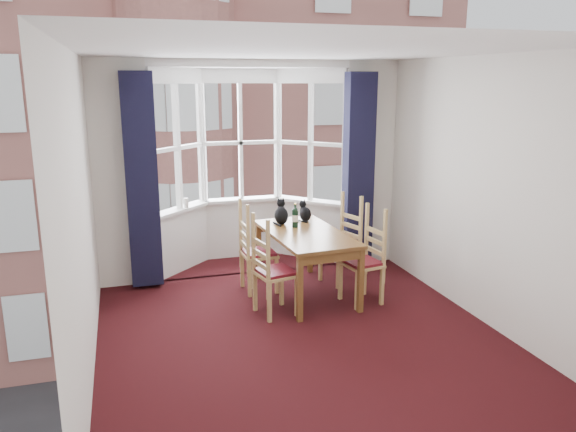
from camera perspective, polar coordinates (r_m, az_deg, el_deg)
name	(u,v)px	position (r m, az deg, el deg)	size (l,w,h in m)	color
floor	(306,343)	(5.71, 1.88, -12.81)	(4.50, 4.50, 0.00)	black
ceiling	(309,50)	(5.12, 2.13, 16.51)	(4.50, 4.50, 0.00)	white
wall_left	(81,221)	(4.99, -20.33, -0.47)	(4.50, 4.50, 0.00)	silver
wall_right	(491,194)	(6.16, 19.92, 2.13)	(4.50, 4.50, 0.00)	silver
wall_near	(435,290)	(3.27, 14.74, -7.29)	(4.00, 4.00, 0.00)	silver
wall_back_pier_left	(122,176)	(7.19, -16.55, 3.93)	(0.70, 0.12, 2.80)	silver
wall_back_pier_right	(369,165)	(7.90, 8.18, 5.19)	(0.70, 0.12, 2.80)	silver
bay_window	(245,164)	(7.85, -4.44, 5.24)	(2.76, 0.94, 2.80)	white
curtain_left	(142,181)	(7.02, -14.63, 3.41)	(0.38, 0.22, 2.60)	black
curtain_right	(358,171)	(7.65, 7.16, 4.57)	(0.38, 0.22, 2.60)	black
dining_table	(306,239)	(6.71, 1.82, -2.35)	(0.93, 1.60, 0.78)	brown
chair_left_near	(268,275)	(6.17, -2.03, -5.96)	(0.48, 0.49, 0.92)	tan
chair_left_far	(252,254)	(6.88, -3.72, -3.91)	(0.42, 0.43, 0.92)	tan
chair_right_near	(368,263)	(6.63, 8.14, -4.70)	(0.47, 0.48, 0.92)	tan
chair_right_far	(345,246)	(7.26, 5.85, -3.00)	(0.51, 0.52, 0.92)	tan
cat_left	(281,214)	(7.04, -0.69, 0.21)	(0.21, 0.27, 0.33)	black
cat_right	(305,213)	(7.18, 1.74, 0.32)	(0.18, 0.23, 0.28)	black
wine_bottle	(295,217)	(6.87, 0.73, -0.07)	(0.08, 0.08, 0.30)	black
candle_tall	(186,203)	(7.66, -10.30, 1.31)	(0.06, 0.06, 0.13)	white
street	(151,213)	(38.10, -13.74, 0.31)	(80.00, 80.00, 0.00)	#333335
tenement_building	(170,110)	(18.95, -11.85, 10.52)	(18.40, 7.80, 15.20)	#A86156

